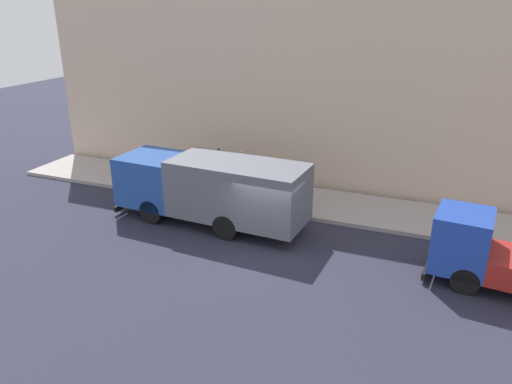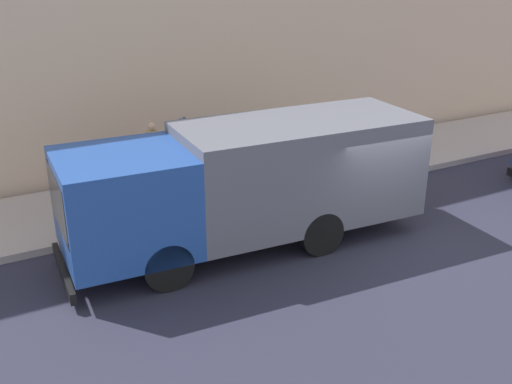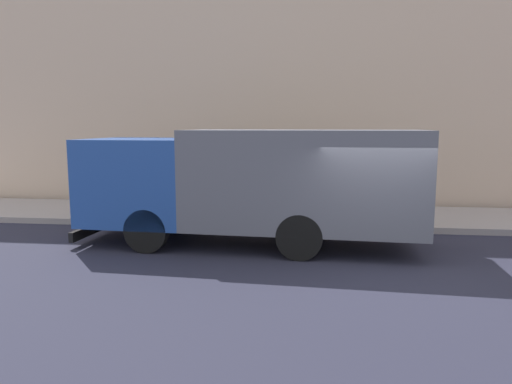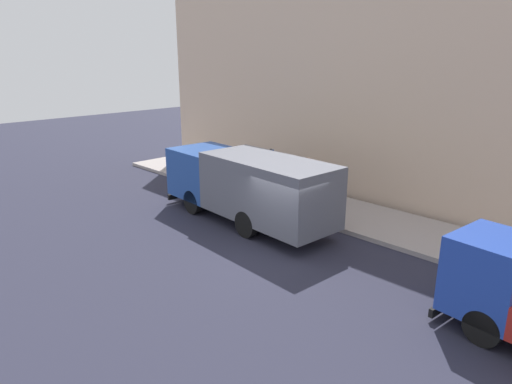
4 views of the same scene
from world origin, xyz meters
name	(u,v)px [view 2 (image 2 of 4)]	position (x,y,z in m)	size (l,w,h in m)	color
ground	(381,239)	(0.00, 0.00, 0.00)	(80.00, 80.00, 0.00)	#282839
sidewalk	(279,175)	(4.77, 0.00, 0.09)	(3.53, 30.00, 0.18)	#A49A97
large_utility_truck	(250,180)	(1.27, 2.86, 1.62)	(2.94, 8.43, 2.85)	#22499A
pedestrian_walking	(153,150)	(5.97, 3.50, 1.08)	(0.51, 0.51, 1.71)	brown
pedestrian_standing	(84,178)	(4.72, 5.78, 1.04)	(0.43, 0.43, 1.61)	black
traffic_cone_orange	(95,211)	(3.73, 5.82, 0.51)	(0.47, 0.47, 0.67)	orange
street_sign_post	(186,157)	(3.37, 3.54, 1.65)	(0.44, 0.08, 2.48)	#4C5156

